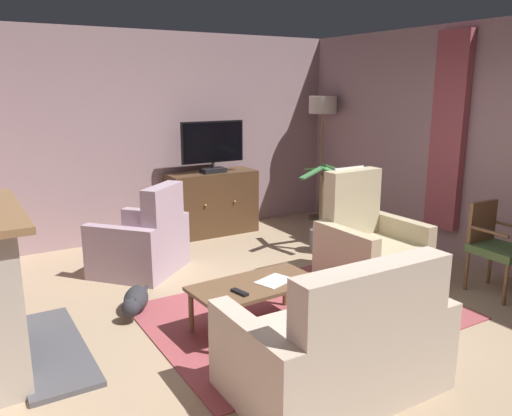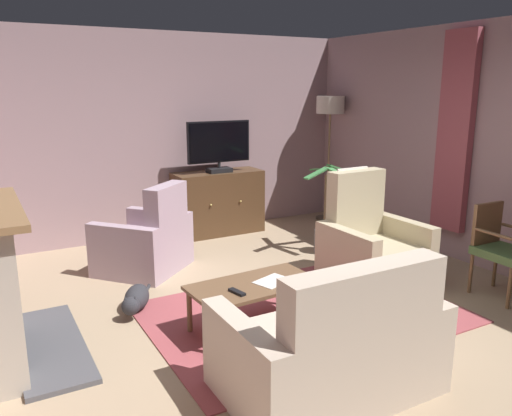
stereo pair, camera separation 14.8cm
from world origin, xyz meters
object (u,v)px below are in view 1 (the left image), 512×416
tv_cabinet (212,204)px  coffee_table (255,289)px  tv_remote (240,292)px  folded_newspaper (274,281)px  side_chair_mid_row (495,244)px  potted_plant_tall_palm_by_window (321,230)px  television (213,145)px  cat (135,300)px  sofa_floral (339,347)px  floor_lamp (322,117)px  armchair_angled_to_table (369,249)px  armchair_near_window (143,244)px

tv_cabinet → coffee_table: size_ratio=1.11×
tv_remote → folded_newspaper: bearing=-90.5°
side_chair_mid_row → potted_plant_tall_palm_by_window: bearing=109.6°
coffee_table → potted_plant_tall_palm_by_window: 2.26m
television → cat: bearing=-132.5°
tv_remote → sofa_floral: 0.99m
coffee_table → tv_remote: (-0.22, -0.12, 0.05)m
folded_newspaper → floor_lamp: bearing=27.2°
side_chair_mid_row → sofa_floral: bearing=-167.1°
tv_cabinet → television: 0.83m
television → sofa_floral: (-0.97, -3.84, -0.92)m
tv_remote → cat: 1.16m
tv_cabinet → tv_remote: bearing=-112.2°
cat → coffee_table: bearing=-47.5°
potted_plant_tall_palm_by_window → tv_cabinet: bearing=119.2°
tv_cabinet → folded_newspaper: tv_cabinet is taller
side_chair_mid_row → armchair_angled_to_table: bearing=137.0°
sofa_floral → cat: 2.09m
television → cat: 2.83m
tv_cabinet → folded_newspaper: bearing=-105.9°
potted_plant_tall_palm_by_window → floor_lamp: 2.06m
tv_remote → folded_newspaper: 0.39m
armchair_near_window → potted_plant_tall_palm_by_window: 2.18m
tv_cabinet → potted_plant_tall_palm_by_window: size_ratio=1.11×
sofa_floral → potted_plant_tall_palm_by_window: 3.03m
tv_cabinet → armchair_near_window: (-1.33, -0.97, -0.10)m
television → coffee_table: television is taller
tv_remote → sofa_floral: size_ratio=0.12×
television → floor_lamp: floor_lamp is taller
folded_newspaper → sofa_floral: (-0.15, -1.04, -0.09)m
sofa_floral → armchair_near_window: 2.95m
tv_remote → cat: bearing=17.8°
potted_plant_tall_palm_by_window → floor_lamp: floor_lamp is taller
television → cat: television is taller
tv_cabinet → coffee_table: tv_cabinet is taller
television → armchair_angled_to_table: 2.67m
folded_newspaper → cat: 1.33m
tv_remote → armchair_near_window: bearing=-8.3°
armchair_near_window → floor_lamp: size_ratio=0.65×
tv_cabinet → armchair_angled_to_table: 2.57m
coffee_table → sofa_floral: sofa_floral is taller
tv_remote → tv_cabinet: bearing=-34.5°
tv_cabinet → sofa_floral: bearing=-103.9°
cat → tv_remote: bearing=-59.8°
cat → potted_plant_tall_palm_by_window: bearing=11.8°
tv_cabinet → tv_remote: tv_cabinet is taller
tv_cabinet → folded_newspaper: 2.96m
television → sofa_floral: bearing=-104.1°
armchair_angled_to_table → side_chair_mid_row: armchair_angled_to_table is taller
television → tv_cabinet: bearing=90.0°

